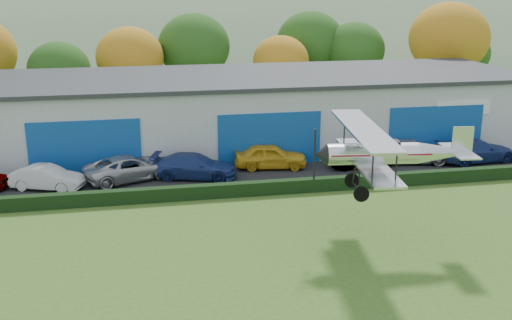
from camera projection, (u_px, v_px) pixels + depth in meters
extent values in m
cube|color=black|center=(243.00, 170.00, 40.77)|extent=(48.00, 9.00, 0.05)
cube|color=black|center=(257.00, 188.00, 36.14)|extent=(46.00, 0.60, 0.80)
cube|color=#B2B7BC|center=(253.00, 111.00, 47.04)|extent=(40.00, 12.00, 5.00)
cube|color=#2D3033|center=(253.00, 76.00, 46.29)|extent=(40.60, 12.60, 0.30)
cube|color=#114799|center=(85.00, 148.00, 39.31)|extent=(7.00, 0.12, 3.60)
cube|color=#114799|center=(270.00, 139.00, 41.53)|extent=(7.00, 0.12, 3.60)
cube|color=#114799|center=(436.00, 131.00, 43.75)|extent=(7.00, 0.12, 3.60)
cylinder|color=#3D2614|center=(63.00, 109.00, 54.04)|extent=(0.36, 0.36, 2.45)
ellipsoid|color=#1E4C14|center=(59.00, 69.00, 53.07)|extent=(5.32, 5.32, 4.79)
cylinder|color=#3D2614|center=(132.00, 100.00, 56.98)|extent=(0.36, 0.36, 2.80)
ellipsoid|color=#B66316|center=(130.00, 57.00, 55.87)|extent=(6.08, 6.08, 5.47)
cylinder|color=#3D2614|center=(195.00, 93.00, 59.93)|extent=(0.36, 0.36, 3.15)
ellipsoid|color=#1E4C14|center=(194.00, 46.00, 58.68)|extent=(6.84, 6.84, 6.16)
cylinder|color=#3D2614|center=(280.00, 97.00, 59.62)|extent=(0.36, 0.36, 2.45)
ellipsoid|color=#B66316|center=(281.00, 61.00, 58.65)|extent=(5.32, 5.32, 4.79)
cylinder|color=#3D2614|center=(353.00, 89.00, 62.94)|extent=(0.36, 0.36, 2.80)
ellipsoid|color=#1E4C14|center=(354.00, 50.00, 61.83)|extent=(6.08, 6.08, 5.47)
cylinder|color=#3D2614|center=(444.00, 90.00, 60.55)|extent=(0.36, 0.36, 3.50)
ellipsoid|color=#B66316|center=(449.00, 38.00, 59.16)|extent=(7.60, 7.60, 6.84)
cylinder|color=#3D2614|center=(461.00, 87.00, 65.20)|extent=(0.36, 0.36, 2.45)
ellipsoid|color=#1E4C14|center=(464.00, 54.00, 64.23)|extent=(5.32, 5.32, 4.79)
cylinder|color=#3D2614|center=(309.00, 85.00, 64.03)|extent=(0.36, 0.36, 3.15)
ellipsoid|color=#1E4C14|center=(310.00, 42.00, 62.78)|extent=(6.84, 6.84, 6.16)
ellipsoid|color=#4C6642|center=(229.00, 90.00, 160.32)|extent=(320.00, 196.00, 56.00)
ellipsoid|color=#4C6642|center=(478.00, 62.00, 171.73)|extent=(240.00, 126.00, 36.00)
imported|color=silver|center=(47.00, 178.00, 36.90)|extent=(4.56, 2.92, 1.42)
imported|color=silver|center=(129.00, 168.00, 38.60)|extent=(6.14, 4.52, 1.55)
imported|color=navy|center=(195.00, 166.00, 38.97)|extent=(5.72, 3.56, 1.55)
imported|color=gold|center=(271.00, 156.00, 41.02)|extent=(4.97, 2.56, 1.62)
imported|color=gray|center=(360.00, 158.00, 41.16)|extent=(4.19, 1.59, 1.36)
imported|color=silver|center=(412.00, 151.00, 42.43)|extent=(5.88, 3.66, 1.52)
imported|color=navy|center=(476.00, 150.00, 42.47)|extent=(5.68, 2.74, 1.60)
cylinder|color=silver|center=(372.00, 154.00, 28.42)|extent=(4.29, 1.51, 0.99)
cone|color=silver|center=(443.00, 152.00, 28.63)|extent=(2.53, 1.29, 0.99)
cone|color=black|center=(321.00, 155.00, 28.26)|extent=(0.67, 1.05, 0.99)
cube|color=maroon|center=(379.00, 152.00, 28.42)|extent=(4.73, 1.59, 0.07)
cube|color=black|center=(385.00, 144.00, 28.32)|extent=(1.40, 0.82, 0.28)
cube|color=silver|center=(367.00, 161.00, 28.49)|extent=(2.37, 8.06, 0.11)
cube|color=silver|center=(364.00, 129.00, 28.06)|extent=(2.53, 8.51, 0.11)
cylinder|color=black|center=(373.00, 163.00, 25.50)|extent=(0.07, 0.07, 1.43)
cylinder|color=black|center=(397.00, 163.00, 25.57)|extent=(0.07, 0.07, 1.43)
cylinder|color=black|center=(344.00, 130.00, 31.00)|extent=(0.07, 0.07, 1.43)
cylinder|color=black|center=(364.00, 130.00, 31.06)|extent=(0.07, 0.07, 1.43)
cylinder|color=black|center=(366.00, 140.00, 27.80)|extent=(0.10, 0.24, 0.82)
cylinder|color=black|center=(362.00, 136.00, 28.54)|extent=(0.10, 0.24, 0.82)
cylinder|color=black|center=(359.00, 177.00, 28.19)|extent=(0.17, 0.77, 1.35)
cylinder|color=black|center=(355.00, 170.00, 29.08)|extent=(0.17, 0.77, 1.35)
cylinder|color=black|center=(356.00, 187.00, 28.82)|extent=(0.34, 2.09, 0.08)
cylinder|color=black|center=(361.00, 194.00, 27.87)|extent=(0.72, 0.24, 0.71)
cylinder|color=black|center=(352.00, 180.00, 29.77)|extent=(0.72, 0.24, 0.71)
cylinder|color=black|center=(458.00, 158.00, 28.76)|extent=(0.41, 0.12, 0.47)
cube|color=silver|center=(459.00, 151.00, 28.67)|extent=(1.35, 2.97, 0.07)
cube|color=silver|center=(463.00, 139.00, 28.52)|extent=(0.99, 0.19, 1.21)
cube|color=black|center=(315.00, 155.00, 28.24)|extent=(0.08, 0.14, 2.43)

